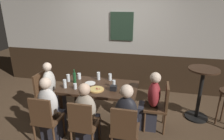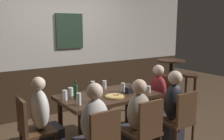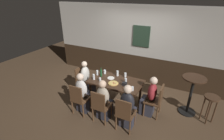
{
  "view_description": "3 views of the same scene",
  "coord_description": "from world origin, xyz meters",
  "px_view_note": "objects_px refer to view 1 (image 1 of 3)",
  "views": [
    {
      "loc": [
        0.98,
        -3.16,
        2.26
      ],
      "look_at": [
        0.25,
        0.06,
        1.06
      ],
      "focal_mm": 31.31,
      "sensor_mm": 36.0,
      "label": 1
    },
    {
      "loc": [
        -1.94,
        -3.0,
        1.75
      ],
      "look_at": [
        0.06,
        -0.03,
        1.11
      ],
      "focal_mm": 40.19,
      "sensor_mm": 36.0,
      "label": 2
    },
    {
      "loc": [
        1.71,
        -3.59,
        2.94
      ],
      "look_at": [
        -0.07,
        -0.08,
        1.08
      ],
      "focal_mm": 26.68,
      "sensor_mm": 36.0,
      "label": 3
    }
  ],
  "objects_px": {
    "person_right_near": "(126,123)",
    "beer_glass_tall": "(127,93)",
    "chair_mid_near": "(83,123)",
    "person_mid_near": "(87,119)",
    "person_left_near": "(51,113)",
    "pint_glass_amber": "(65,84)",
    "plate_white_large": "(90,83)",
    "chair_left_near": "(45,118)",
    "pint_glass_stout": "(75,87)",
    "person_head_east": "(150,105)",
    "side_bar_table": "(201,90)",
    "chair_head_east": "(160,104)",
    "person_head_west": "(52,94)",
    "chair_head_west": "(45,92)",
    "pint_glass_pale": "(98,76)",
    "chair_right_near": "(124,129)",
    "tumbler_water": "(68,78)",
    "beer_bottle_green": "(75,77)",
    "highball_clear": "(79,76)",
    "dining_table": "(99,91)",
    "beer_glass_half": "(114,84)",
    "condiment_caddy": "(113,88)"
  },
  "relations": [
    {
      "from": "person_right_near",
      "to": "beer_glass_tall",
      "type": "distance_m",
      "value": 0.52
    },
    {
      "from": "chair_mid_near",
      "to": "person_mid_near",
      "type": "distance_m",
      "value": 0.17
    },
    {
      "from": "person_left_near",
      "to": "pint_glass_amber",
      "type": "distance_m",
      "value": 0.57
    },
    {
      "from": "person_mid_near",
      "to": "plate_white_large",
      "type": "xyz_separation_m",
      "value": [
        -0.19,
        0.74,
        0.29
      ]
    },
    {
      "from": "person_right_near",
      "to": "plate_white_large",
      "type": "xyz_separation_m",
      "value": [
        -0.82,
        0.74,
        0.27
      ]
    },
    {
      "from": "pint_glass_amber",
      "to": "chair_left_near",
      "type": "bearing_deg",
      "value": -95.42
    },
    {
      "from": "pint_glass_stout",
      "to": "person_right_near",
      "type": "bearing_deg",
      "value": -24.72
    },
    {
      "from": "person_head_east",
      "to": "side_bar_table",
      "type": "relative_size",
      "value": 1.04
    },
    {
      "from": "chair_head_east",
      "to": "beer_glass_tall",
      "type": "bearing_deg",
      "value": -155.94
    },
    {
      "from": "person_head_west",
      "to": "person_right_near",
      "type": "bearing_deg",
      "value": -22.62
    },
    {
      "from": "chair_head_west",
      "to": "beer_glass_tall",
      "type": "xyz_separation_m",
      "value": [
        1.71,
        -0.25,
        0.29
      ]
    },
    {
      "from": "person_mid_near",
      "to": "beer_glass_tall",
      "type": "height_order",
      "value": "person_mid_near"
    },
    {
      "from": "beer_glass_tall",
      "to": "plate_white_large",
      "type": "distance_m",
      "value": 0.83
    },
    {
      "from": "person_head_east",
      "to": "side_bar_table",
      "type": "height_order",
      "value": "person_head_east"
    },
    {
      "from": "person_head_west",
      "to": "pint_glass_pale",
      "type": "xyz_separation_m",
      "value": [
        0.88,
        0.3,
        0.34
      ]
    },
    {
      "from": "chair_right_near",
      "to": "person_head_west",
      "type": "height_order",
      "value": "person_head_west"
    },
    {
      "from": "pint_glass_pale",
      "to": "tumbler_water",
      "type": "height_order",
      "value": "pint_glass_pale"
    },
    {
      "from": "person_mid_near",
      "to": "pint_glass_stout",
      "type": "relative_size",
      "value": 10.85
    },
    {
      "from": "person_left_near",
      "to": "beer_bottle_green",
      "type": "xyz_separation_m",
      "value": [
        0.14,
        0.72,
        0.37
      ]
    },
    {
      "from": "beer_glass_tall",
      "to": "pint_glass_pale",
      "type": "bearing_deg",
      "value": 140.47
    },
    {
      "from": "chair_head_west",
      "to": "pint_glass_amber",
      "type": "xyz_separation_m",
      "value": [
        0.56,
        -0.2,
        0.31
      ]
    },
    {
      "from": "plate_white_large",
      "to": "pint_glass_stout",
      "type": "bearing_deg",
      "value": -123.33
    },
    {
      "from": "beer_glass_tall",
      "to": "highball_clear",
      "type": "relative_size",
      "value": 0.85
    },
    {
      "from": "dining_table",
      "to": "chair_head_east",
      "type": "height_order",
      "value": "chair_head_east"
    },
    {
      "from": "chair_head_west",
      "to": "beer_glass_half",
      "type": "relative_size",
      "value": 6.49
    },
    {
      "from": "dining_table",
      "to": "chair_left_near",
      "type": "xyz_separation_m",
      "value": [
        -0.63,
        -0.83,
        -0.15
      ]
    },
    {
      "from": "chair_left_near",
      "to": "tumbler_water",
      "type": "relative_size",
      "value": 6.22
    },
    {
      "from": "chair_head_west",
      "to": "person_right_near",
      "type": "bearing_deg",
      "value": -20.71
    },
    {
      "from": "person_head_east",
      "to": "highball_clear",
      "type": "distance_m",
      "value": 1.51
    },
    {
      "from": "person_left_near",
      "to": "beer_bottle_green",
      "type": "bearing_deg",
      "value": 79.0
    },
    {
      "from": "person_head_west",
      "to": "tumbler_water",
      "type": "xyz_separation_m",
      "value": [
        0.33,
        0.09,
        0.33
      ]
    },
    {
      "from": "person_mid_near",
      "to": "person_right_near",
      "type": "bearing_deg",
      "value": -0.16
    },
    {
      "from": "tumbler_water",
      "to": "plate_white_large",
      "type": "relative_size",
      "value": 0.71
    },
    {
      "from": "dining_table",
      "to": "beer_glass_tall",
      "type": "height_order",
      "value": "beer_glass_tall"
    },
    {
      "from": "person_mid_near",
      "to": "side_bar_table",
      "type": "height_order",
      "value": "person_mid_near"
    },
    {
      "from": "dining_table",
      "to": "beer_glass_tall",
      "type": "relative_size",
      "value": 14.18
    },
    {
      "from": "side_bar_table",
      "to": "highball_clear",
      "type": "bearing_deg",
      "value": -173.44
    },
    {
      "from": "chair_left_near",
      "to": "person_right_near",
      "type": "bearing_deg",
      "value": 7.33
    },
    {
      "from": "person_head_east",
      "to": "pint_glass_amber",
      "type": "bearing_deg",
      "value": -172.51
    },
    {
      "from": "chair_head_west",
      "to": "beer_glass_half",
      "type": "height_order",
      "value": "chair_head_west"
    },
    {
      "from": "beer_glass_tall",
      "to": "pint_glass_stout",
      "type": "relative_size",
      "value": 1.0
    },
    {
      "from": "dining_table",
      "to": "person_head_west",
      "type": "height_order",
      "value": "person_head_west"
    },
    {
      "from": "chair_mid_near",
      "to": "pint_glass_pale",
      "type": "relative_size",
      "value": 5.62
    },
    {
      "from": "person_mid_near",
      "to": "condiment_caddy",
      "type": "xyz_separation_m",
      "value": [
        0.31,
        0.55,
        0.33
      ]
    },
    {
      "from": "beer_glass_half",
      "to": "tumbler_water",
      "type": "bearing_deg",
      "value": 175.47
    },
    {
      "from": "chair_left_near",
      "to": "chair_head_west",
      "type": "height_order",
      "value": "same"
    },
    {
      "from": "tumbler_water",
      "to": "plate_white_large",
      "type": "bearing_deg",
      "value": -1.11
    },
    {
      "from": "dining_table",
      "to": "tumbler_water",
      "type": "relative_size",
      "value": 10.16
    },
    {
      "from": "tumbler_water",
      "to": "condiment_caddy",
      "type": "distance_m",
      "value": 0.97
    },
    {
      "from": "beer_glass_half",
      "to": "pint_glass_pale",
      "type": "distance_m",
      "value": 0.47
    }
  ]
}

